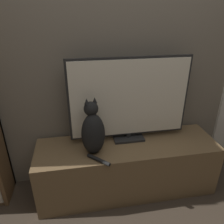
# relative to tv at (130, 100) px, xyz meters

# --- Properties ---
(wall_back) EXTENTS (4.80, 0.05, 2.60)m
(wall_back) POSITION_rel_tv_xyz_m (-0.03, 0.18, 0.46)
(wall_back) COLOR #756B5B
(wall_back) RESTS_ON ground_plane
(tv_stand) EXTENTS (1.54, 0.46, 0.47)m
(tv_stand) POSITION_rel_tv_xyz_m (-0.03, -0.10, -0.60)
(tv_stand) COLOR brown
(tv_stand) RESTS_ON ground_plane
(tv) EXTENTS (1.00, 0.16, 0.72)m
(tv) POSITION_rel_tv_xyz_m (0.00, 0.00, 0.00)
(tv) COLOR black
(tv) RESTS_ON tv_stand
(cat) EXTENTS (0.21, 0.30, 0.46)m
(cat) POSITION_rel_tv_xyz_m (-0.32, -0.15, -0.18)
(cat) COLOR black
(cat) RESTS_ON tv_stand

